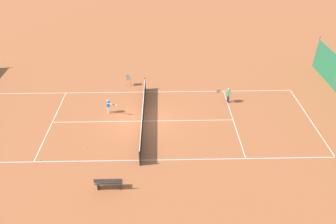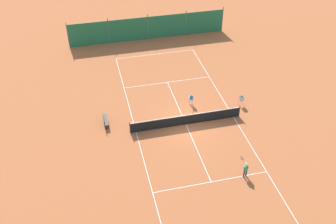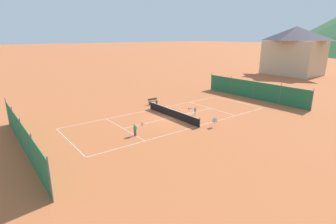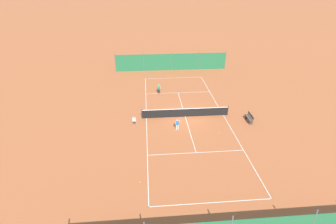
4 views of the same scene
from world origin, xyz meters
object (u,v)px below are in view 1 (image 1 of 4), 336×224
(tennis_ball_service_box, at_px, (28,90))
(player_far_baseline, at_px, (228,94))
(tennis_ball_alley_left, at_px, (39,160))
(ball_hopper, at_px, (128,78))
(tennis_net, at_px, (143,115))
(player_near_baseline, at_px, (109,105))
(courtside_bench, at_px, (109,183))
(tennis_ball_alley_right, at_px, (86,147))

(tennis_ball_service_box, bearing_deg, player_far_baseline, -98.00)
(tennis_ball_alley_left, bearing_deg, ball_hopper, -26.64)
(tennis_net, relative_size, player_near_baseline, 8.27)
(tennis_net, bearing_deg, courtside_bench, 166.00)
(player_far_baseline, bearing_deg, tennis_ball_service_box, 82.00)
(tennis_net, distance_m, player_near_baseline, 2.75)
(player_far_baseline, distance_m, tennis_ball_service_box, 16.16)
(tennis_net, height_order, ball_hopper, tennis_net)
(tennis_ball_service_box, distance_m, tennis_ball_alley_left, 9.35)
(player_far_baseline, relative_size, player_near_baseline, 1.10)
(tennis_net, height_order, tennis_ball_alley_left, tennis_net)
(player_far_baseline, bearing_deg, ball_hopper, 69.83)
(ball_hopper, bearing_deg, tennis_net, -164.95)
(courtside_bench, bearing_deg, tennis_ball_alley_left, 62.42)
(player_near_baseline, bearing_deg, tennis_ball_service_box, 63.51)
(tennis_ball_alley_left, bearing_deg, tennis_ball_alley_right, -64.62)
(tennis_net, relative_size, tennis_ball_alley_right, 139.09)
(player_near_baseline, relative_size, courtside_bench, 0.74)
(tennis_net, bearing_deg, tennis_ball_alley_left, 123.26)
(tennis_ball_alley_left, distance_m, courtside_bench, 5.10)
(ball_hopper, bearing_deg, player_near_baseline, 165.58)
(player_far_baseline, bearing_deg, tennis_ball_alley_left, 117.23)
(tennis_ball_alley_left, bearing_deg, player_near_baseline, -35.00)
(player_near_baseline, xyz_separation_m, tennis_ball_alley_left, (-5.12, 3.59, -0.62))
(player_far_baseline, xyz_separation_m, tennis_ball_alley_left, (-6.42, 12.47, -0.68))
(tennis_net, bearing_deg, tennis_ball_service_box, 64.04)
(tennis_ball_service_box, xyz_separation_m, ball_hopper, (0.62, -8.18, 0.62))
(tennis_ball_alley_left, distance_m, ball_hopper, 10.41)
(tennis_net, distance_m, courtside_bench, 6.54)
(ball_hopper, bearing_deg, tennis_ball_alley_left, 153.36)
(tennis_ball_alley_left, height_order, ball_hopper, ball_hopper)
(tennis_ball_alley_right, height_order, courtside_bench, courtside_bench)
(tennis_net, xyz_separation_m, tennis_ball_alley_left, (-3.99, 6.09, -0.47))
(player_near_baseline, xyz_separation_m, courtside_bench, (-7.48, -0.91, -0.20))
(player_near_baseline, height_order, ball_hopper, player_near_baseline)
(player_near_baseline, bearing_deg, tennis_ball_alley_left, 145.00)
(player_far_baseline, bearing_deg, tennis_net, 110.81)
(player_far_baseline, height_order, ball_hopper, player_far_baseline)
(tennis_ball_alley_right, bearing_deg, player_near_baseline, -14.87)
(player_far_baseline, xyz_separation_m, courtside_bench, (-8.77, 7.97, -0.26))
(tennis_ball_service_box, relative_size, tennis_ball_alley_left, 1.00)
(tennis_ball_service_box, bearing_deg, tennis_ball_alley_right, -140.87)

